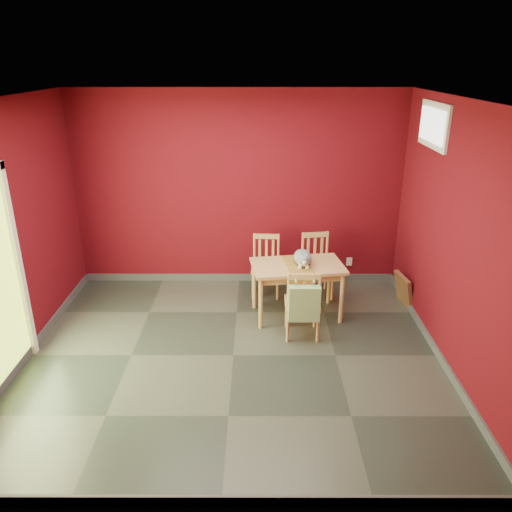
{
  "coord_description": "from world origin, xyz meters",
  "views": [
    {
      "loc": [
        0.26,
        -4.69,
        3.06
      ],
      "look_at": [
        0.25,
        0.45,
        1.0
      ],
      "focal_mm": 35.0,
      "sensor_mm": 36.0,
      "label": 1
    }
  ],
  "objects_px": {
    "chair_far_left": "(266,265)",
    "tote_bag": "(304,303)",
    "cat": "(303,255)",
    "picture_frame": "(404,290)",
    "chair_far_right": "(317,264)",
    "dining_table": "(297,271)",
    "chair_near": "(303,303)"
  },
  "relations": [
    {
      "from": "chair_far_left",
      "to": "tote_bag",
      "type": "relative_size",
      "value": 1.72
    },
    {
      "from": "cat",
      "to": "picture_frame",
      "type": "relative_size",
      "value": 1.04
    },
    {
      "from": "chair_far_right",
      "to": "tote_bag",
      "type": "relative_size",
      "value": 1.79
    },
    {
      "from": "cat",
      "to": "picture_frame",
      "type": "xyz_separation_m",
      "value": [
        1.37,
        0.24,
        -0.6
      ]
    },
    {
      "from": "dining_table",
      "to": "chair_far_right",
      "type": "height_order",
      "value": "chair_far_right"
    },
    {
      "from": "dining_table",
      "to": "cat",
      "type": "xyz_separation_m",
      "value": [
        0.06,
        0.04,
        0.2
      ]
    },
    {
      "from": "chair_near",
      "to": "picture_frame",
      "type": "height_order",
      "value": "chair_near"
    },
    {
      "from": "tote_bag",
      "to": "dining_table",
      "type": "bearing_deg",
      "value": 91.84
    },
    {
      "from": "cat",
      "to": "chair_near",
      "type": "bearing_deg",
      "value": -106.01
    },
    {
      "from": "dining_table",
      "to": "chair_near",
      "type": "relative_size",
      "value": 1.39
    },
    {
      "from": "chair_far_left",
      "to": "tote_bag",
      "type": "height_order",
      "value": "chair_far_left"
    },
    {
      "from": "cat",
      "to": "tote_bag",
      "type": "bearing_deg",
      "value": -105.12
    },
    {
      "from": "dining_table",
      "to": "cat",
      "type": "relative_size",
      "value": 2.62
    },
    {
      "from": "picture_frame",
      "to": "chair_near",
      "type": "bearing_deg",
      "value": -150.29
    },
    {
      "from": "cat",
      "to": "picture_frame",
      "type": "bearing_deg",
      "value": -2.21
    },
    {
      "from": "dining_table",
      "to": "chair_near",
      "type": "bearing_deg",
      "value": -87.23
    },
    {
      "from": "chair_far_right",
      "to": "chair_near",
      "type": "bearing_deg",
      "value": -104.28
    },
    {
      "from": "cat",
      "to": "picture_frame",
      "type": "height_order",
      "value": "cat"
    },
    {
      "from": "dining_table",
      "to": "chair_near",
      "type": "distance_m",
      "value": 0.55
    },
    {
      "from": "tote_bag",
      "to": "cat",
      "type": "relative_size",
      "value": 1.05
    },
    {
      "from": "chair_far_left",
      "to": "cat",
      "type": "relative_size",
      "value": 1.82
    },
    {
      "from": "chair_far_left",
      "to": "tote_bag",
      "type": "bearing_deg",
      "value": -73.68
    },
    {
      "from": "chair_far_right",
      "to": "cat",
      "type": "relative_size",
      "value": 1.89
    },
    {
      "from": "dining_table",
      "to": "picture_frame",
      "type": "height_order",
      "value": "dining_table"
    },
    {
      "from": "dining_table",
      "to": "cat",
      "type": "bearing_deg",
      "value": 32.39
    },
    {
      "from": "chair_far_left",
      "to": "picture_frame",
      "type": "height_order",
      "value": "chair_far_left"
    },
    {
      "from": "chair_far_right",
      "to": "tote_bag",
      "type": "xyz_separation_m",
      "value": [
        -0.29,
        -1.34,
        0.1
      ]
    },
    {
      "from": "chair_far_left",
      "to": "chair_near",
      "type": "bearing_deg",
      "value": -70.83
    },
    {
      "from": "chair_far_right",
      "to": "chair_near",
      "type": "height_order",
      "value": "chair_far_right"
    },
    {
      "from": "tote_bag",
      "to": "cat",
      "type": "height_order",
      "value": "cat"
    },
    {
      "from": "chair_far_left",
      "to": "cat",
      "type": "distance_m",
      "value": 0.83
    },
    {
      "from": "chair_far_left",
      "to": "chair_far_right",
      "type": "relative_size",
      "value": 0.96
    }
  ]
}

